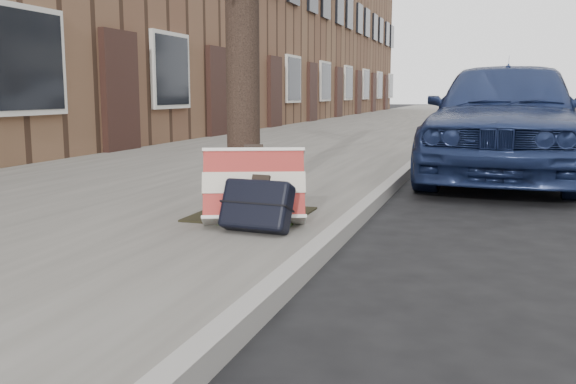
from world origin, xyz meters
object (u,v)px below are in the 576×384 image
(suitcase_red, at_px, (254,187))
(suitcase_navy, at_px, (257,205))
(car_near_front, at_px, (506,118))
(car_near_mid, at_px, (497,108))

(suitcase_red, xyz_separation_m, suitcase_navy, (0.11, -0.24, -0.09))
(suitcase_navy, distance_m, car_near_front, 4.75)
(car_near_front, xyz_separation_m, car_near_mid, (-0.07, 7.60, -0.03))
(car_near_front, bearing_deg, car_near_mid, 93.70)
(suitcase_red, height_order, car_near_mid, car_near_mid)
(suitcase_red, relative_size, car_near_mid, 0.16)
(suitcase_navy, xyz_separation_m, car_near_mid, (1.62, 12.02, 0.42))
(suitcase_navy, bearing_deg, car_near_mid, 88.24)
(suitcase_red, distance_m, car_near_mid, 11.91)
(suitcase_navy, height_order, car_near_mid, car_near_mid)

